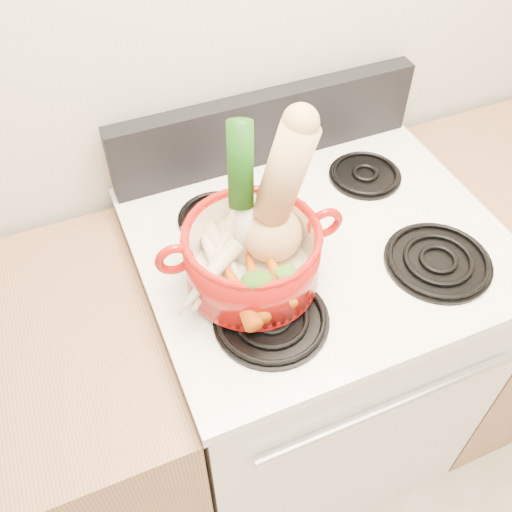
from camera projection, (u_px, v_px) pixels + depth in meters
name	position (u px, v px, depth m)	size (l,w,h in m)	color
wall_back	(259.00, 11.00, 1.19)	(3.50, 0.02, 2.60)	beige
stove_body	(306.00, 357.00, 1.60)	(0.76, 0.65, 0.92)	silver
cooktop	(321.00, 242.00, 1.25)	(0.78, 0.67, 0.03)	white
control_backsplash	(267.00, 127.00, 1.36)	(0.76, 0.05, 0.18)	black
oven_handle	(391.00, 407.00, 1.16)	(0.02, 0.02, 0.60)	silver
burner_front_left	(271.00, 318.00, 1.08)	(0.22, 0.22, 0.02)	black
burner_front_right	(438.00, 260.00, 1.18)	(0.22, 0.22, 0.02)	black
burner_back_left	(217.00, 217.00, 1.27)	(0.17, 0.17, 0.02)	black
burner_back_right	(365.00, 174.00, 1.37)	(0.17, 0.17, 0.02)	black
dutch_oven	(252.00, 256.00, 1.09)	(0.26, 0.26, 0.13)	#960E0A
pot_handle_left	(174.00, 259.00, 1.03)	(0.07, 0.07, 0.02)	#960E0A
pot_handle_right	(325.00, 223.00, 1.09)	(0.07, 0.07, 0.02)	#960E0A
squash	(273.00, 197.00, 1.04)	(0.13, 0.13, 0.30)	tan
leek	(245.00, 196.00, 1.04)	(0.05, 0.05, 0.31)	silver
ginger	(235.00, 230.00, 1.16)	(0.08, 0.06, 0.05)	tan
parsnip_0	(214.00, 259.00, 1.11)	(0.04, 0.04, 0.21)	beige
parsnip_1	(217.00, 260.00, 1.09)	(0.05, 0.05, 0.22)	#F0E3C3
parsnip_2	(224.00, 252.00, 1.11)	(0.04, 0.04, 0.17)	beige
parsnip_3	(208.00, 277.00, 1.05)	(0.04, 0.04, 0.18)	#EEE6C1
carrot_0	(254.00, 282.00, 1.08)	(0.03, 0.03, 0.17)	#C9620A
carrot_1	(237.00, 292.00, 1.05)	(0.04, 0.04, 0.17)	#B74809
carrot_2	(275.00, 272.00, 1.08)	(0.03, 0.03, 0.16)	#D9620A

